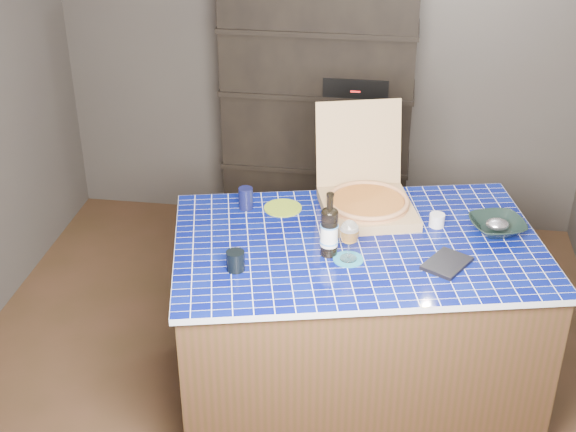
% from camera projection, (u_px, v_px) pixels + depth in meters
% --- Properties ---
extents(room, '(3.50, 3.50, 3.50)m').
position_uv_depth(room, '(283.00, 158.00, 3.71)').
color(room, brown).
rests_on(room, ground).
extents(shelving_unit, '(1.20, 0.41, 1.80)m').
position_uv_depth(shelving_unit, '(318.00, 109.00, 5.20)').
color(shelving_unit, black).
rests_on(shelving_unit, floor).
extents(kitchen_island, '(1.88, 1.42, 0.92)m').
position_uv_depth(kitchen_island, '(354.00, 323.00, 3.90)').
color(kitchen_island, '#452A1B').
rests_on(kitchen_island, floor).
extents(pizza_box, '(0.56, 0.62, 0.47)m').
position_uv_depth(pizza_box, '(367.00, 198.00, 3.91)').
color(pizza_box, tan).
rests_on(pizza_box, kitchen_island).
extents(mead_bottle, '(0.08, 0.08, 0.31)m').
position_uv_depth(mead_bottle, '(329.00, 231.00, 3.53)').
color(mead_bottle, black).
rests_on(mead_bottle, kitchen_island).
extents(teal_trivet, '(0.14, 0.14, 0.01)m').
position_uv_depth(teal_trivet, '(348.00, 259.00, 3.54)').
color(teal_trivet, teal).
rests_on(teal_trivet, kitchen_island).
extents(wine_glass, '(0.09, 0.09, 0.19)m').
position_uv_depth(wine_glass, '(349.00, 233.00, 3.48)').
color(wine_glass, white).
rests_on(wine_glass, teal_trivet).
extents(tumbler, '(0.08, 0.08, 0.09)m').
position_uv_depth(tumbler, '(236.00, 261.00, 3.45)').
color(tumbler, black).
rests_on(tumbler, kitchen_island).
extents(dvd_case, '(0.24, 0.26, 0.02)m').
position_uv_depth(dvd_case, '(447.00, 263.00, 3.50)').
color(dvd_case, black).
rests_on(dvd_case, kitchen_island).
extents(bowl, '(0.32, 0.32, 0.06)m').
position_uv_depth(bowl, '(497.00, 226.00, 3.75)').
color(bowl, black).
rests_on(bowl, kitchen_island).
extents(foil_contents, '(0.11, 0.09, 0.05)m').
position_uv_depth(foil_contents, '(497.00, 224.00, 3.74)').
color(foil_contents, '#B7B6C2').
rests_on(foil_contents, bowl).
extents(white_jar, '(0.07, 0.07, 0.06)m').
position_uv_depth(white_jar, '(437.00, 220.00, 3.80)').
color(white_jar, silver).
rests_on(white_jar, kitchen_island).
extents(navy_cup, '(0.07, 0.07, 0.11)m').
position_uv_depth(navy_cup, '(246.00, 198.00, 3.94)').
color(navy_cup, black).
rests_on(navy_cup, kitchen_island).
extents(green_trivet, '(0.19, 0.19, 0.01)m').
position_uv_depth(green_trivet, '(283.00, 208.00, 3.96)').
color(green_trivet, olive).
rests_on(green_trivet, kitchen_island).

